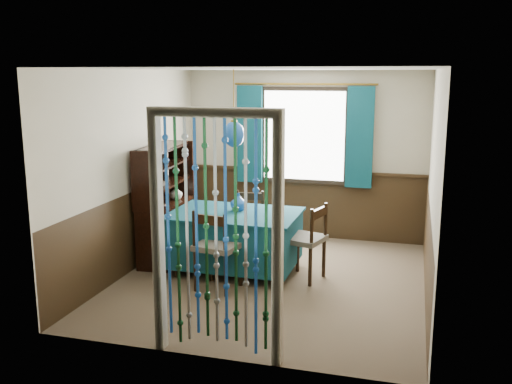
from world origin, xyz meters
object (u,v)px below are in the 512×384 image
(chair_left, at_px, (169,233))
(vase_sideboard, at_px, (176,192))
(pendant_lamp, at_px, (234,134))
(chair_near, at_px, (217,247))
(chair_right, at_px, (306,240))
(sideboard, at_px, (165,219))
(chair_far, at_px, (248,222))
(vase_table, at_px, (239,203))
(bowl_shelf, at_px, (160,184))
(dining_table, at_px, (235,237))

(chair_left, xyz_separation_m, vase_sideboard, (-0.10, 0.48, 0.44))
(pendant_lamp, distance_m, vase_sideboard, 1.41)
(chair_left, relative_size, vase_sideboard, 4.00)
(chair_left, distance_m, vase_sideboard, 0.66)
(chair_near, relative_size, chair_right, 1.02)
(chair_right, distance_m, sideboard, 1.99)
(chair_near, relative_size, chair_far, 1.09)
(chair_far, bearing_deg, vase_sideboard, 4.34)
(chair_left, height_order, vase_table, vase_table)
(chair_near, bearing_deg, chair_far, 99.33)
(chair_left, bearing_deg, chair_right, 97.59)
(vase_sideboard, bearing_deg, chair_far, 10.38)
(chair_right, bearing_deg, pendant_lamp, 103.43)
(sideboard, bearing_deg, chair_near, -45.70)
(sideboard, bearing_deg, vase_sideboard, 71.10)
(bowl_shelf, xyz_separation_m, vase_sideboard, (0.00, 0.49, -0.21))
(chair_near, distance_m, vase_table, 0.86)
(dining_table, distance_m, pendant_lamp, 1.29)
(chair_far, xyz_separation_m, vase_sideboard, (-0.97, -0.18, 0.40))
(chair_left, relative_size, bowl_shelf, 3.95)
(chair_far, xyz_separation_m, chair_right, (0.94, -0.71, 0.03))
(chair_right, distance_m, pendant_lamp, 1.54)
(chair_right, bearing_deg, vase_table, 95.12)
(chair_right, bearing_deg, sideboard, 97.37)
(chair_right, height_order, vase_table, vase_table)
(chair_right, distance_m, bowl_shelf, 2.00)
(chair_right, height_order, pendant_lamp, pendant_lamp)
(dining_table, xyz_separation_m, bowl_shelf, (-1.00, 0.01, 0.63))
(dining_table, distance_m, vase_sideboard, 1.19)
(dining_table, height_order, chair_left, chair_left)
(chair_right, relative_size, sideboard, 0.61)
(sideboard, distance_m, vase_table, 1.12)
(chair_near, xyz_separation_m, chair_far, (-0.01, 1.32, -0.04))
(chair_near, xyz_separation_m, vase_table, (0.02, 0.78, 0.36))
(chair_left, distance_m, pendant_lamp, 1.58)
(pendant_lamp, bearing_deg, bowl_shelf, 179.63)
(sideboard, height_order, vase_sideboard, sideboard)
(sideboard, distance_m, vase_sideboard, 0.41)
(vase_table, bearing_deg, dining_table, -94.24)
(dining_table, relative_size, chair_left, 1.97)
(chair_left, bearing_deg, dining_table, 98.44)
(vase_table, xyz_separation_m, bowl_shelf, (-1.01, -0.13, 0.21))
(dining_table, xyz_separation_m, chair_left, (-0.89, 0.01, -0.01))
(chair_right, height_order, vase_sideboard, vase_sideboard)
(sideboard, relative_size, bowl_shelf, 7.51)
(chair_far, distance_m, pendant_lamp, 1.44)
(dining_table, height_order, bowl_shelf, bowl_shelf)
(bowl_shelf, distance_m, vase_sideboard, 0.53)
(chair_left, height_order, vase_sideboard, vase_sideboard)
(dining_table, height_order, pendant_lamp, pendant_lamp)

